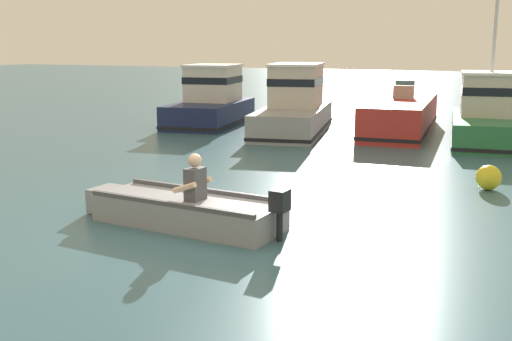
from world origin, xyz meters
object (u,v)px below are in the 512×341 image
Objects in this scene: moored_boat_red at (401,117)px; mooring_buoy at (489,177)px; rowboat_with_person at (185,210)px; moored_boat_green at (488,117)px; moored_boat_navy at (211,103)px; moored_boat_grey at (295,107)px.

moored_boat_red is 8.21m from mooring_buoy.
rowboat_with_person is 0.75× the size of moored_boat_green.
moored_boat_navy is 6.69m from moored_boat_red.
moored_boat_red is at bearing 6.00° from moored_boat_navy.
moored_boat_green reaches higher than moored_boat_red.
moored_boat_grey is 6.02m from moored_boat_green.
moored_boat_navy reaches higher than rowboat_with_person.
moored_boat_navy reaches higher than mooring_buoy.
moored_boat_green is at bearing -2.51° from moored_boat_navy.
moored_boat_grey reaches higher than mooring_buoy.
moored_boat_green is (2.75, -1.11, 0.24)m from moored_boat_red.
moored_boat_red is at bearing 20.99° from moored_boat_grey.
mooring_buoy is (9.72, -6.91, -0.53)m from moored_boat_navy.
moored_boat_green is (9.40, -0.41, -0.03)m from moored_boat_navy.
moored_boat_navy is 9.41m from moored_boat_green.
moored_boat_navy is at bearing 170.66° from moored_boat_grey.
moored_boat_red is 2.97m from moored_boat_green.
moored_boat_navy is 0.72× the size of moored_boat_red.
moored_boat_navy is (-5.30, 11.39, 0.53)m from rowboat_with_person.
moored_boat_red is 1.31× the size of moored_boat_green.
moored_boat_grey is at bearing -178.63° from moored_boat_green.
moored_boat_grey reaches higher than rowboat_with_person.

